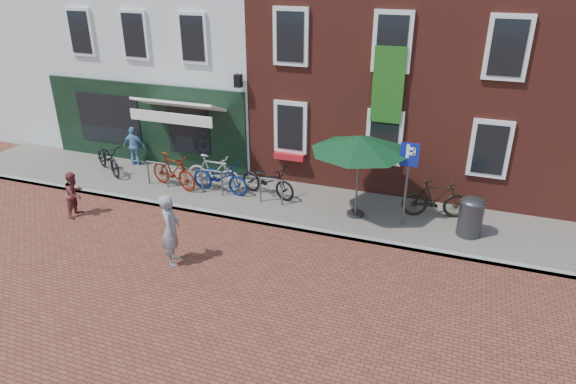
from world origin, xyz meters
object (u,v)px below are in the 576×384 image
(litter_bin, at_px, (471,215))
(bicycle_2, at_px, (220,177))
(bicycle_4, at_px, (268,180))
(bicycle_5, at_px, (436,199))
(bicycle_0, at_px, (108,158))
(boy, at_px, (75,194))
(cafe_person, at_px, (134,146))
(bicycle_1, at_px, (173,171))
(bicycle_3, at_px, (214,172))
(parasol, at_px, (360,140))
(parking_sign, at_px, (408,170))
(woman, at_px, (171,230))

(litter_bin, distance_m, bicycle_2, 7.56)
(litter_bin, distance_m, bicycle_4, 6.06)
(bicycle_5, bearing_deg, bicycle_0, 78.91)
(boy, bearing_deg, bicycle_5, -77.94)
(cafe_person, xyz_separation_m, bicycle_1, (2.36, -1.27, -0.14))
(bicycle_1, xyz_separation_m, bicycle_4, (3.12, 0.44, -0.06))
(bicycle_3, bearing_deg, bicycle_1, 105.72)
(litter_bin, bearing_deg, boy, -167.20)
(parasol, xyz_separation_m, cafe_person, (-8.38, 1.23, -1.59))
(parasol, bearing_deg, parking_sign, -4.61)
(parking_sign, relative_size, bicycle_1, 1.27)
(bicycle_3, bearing_deg, boy, 134.42)
(woman, height_order, bicycle_1, woman)
(litter_bin, relative_size, bicycle_3, 0.62)
(boy, relative_size, bicycle_1, 0.72)
(parasol, height_order, woman, parasol)
(parking_sign, distance_m, cafe_person, 9.89)
(woman, bearing_deg, cafe_person, 18.69)
(cafe_person, distance_m, bicycle_4, 5.55)
(litter_bin, height_order, bicycle_3, litter_bin)
(bicycle_5, bearing_deg, parasol, 94.68)
(litter_bin, distance_m, bicycle_1, 9.16)
(cafe_person, height_order, bicycle_3, cafe_person)
(cafe_person, relative_size, bicycle_5, 0.74)
(litter_bin, distance_m, bicycle_5, 1.24)
(bicycle_1, distance_m, bicycle_5, 8.22)
(bicycle_2, xyz_separation_m, bicycle_4, (1.53, 0.26, 0.00))
(litter_bin, distance_m, parking_sign, 2.06)
(cafe_person, relative_size, bicycle_1, 0.74)
(bicycle_0, relative_size, bicycle_5, 1.03)
(bicycle_5, bearing_deg, bicycle_4, 80.27)
(cafe_person, height_order, bicycle_4, cafe_person)
(bicycle_3, xyz_separation_m, bicycle_5, (6.89, 0.40, 0.00))
(litter_bin, relative_size, bicycle_4, 0.60)
(litter_bin, bearing_deg, bicycle_1, 179.71)
(bicycle_2, xyz_separation_m, bicycle_5, (6.59, 0.56, 0.06))
(parking_sign, height_order, bicycle_2, parking_sign)
(woman, relative_size, bicycle_0, 0.94)
(woman, relative_size, bicycle_3, 0.97)
(parasol, relative_size, bicycle_1, 1.45)
(bicycle_5, bearing_deg, litter_bin, -141.87)
(parasol, distance_m, woman, 5.56)
(bicycle_0, bearing_deg, litter_bin, -59.29)
(cafe_person, bearing_deg, boy, 91.53)
(boy, height_order, cafe_person, cafe_person)
(parasol, xyz_separation_m, bicycle_5, (2.16, 0.69, -1.73))
(bicycle_2, bearing_deg, bicycle_4, -76.22)
(litter_bin, distance_m, bicycle_3, 7.87)
(bicycle_1, xyz_separation_m, bicycle_3, (1.29, 0.33, 0.00))
(parking_sign, height_order, parasol, parasol)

